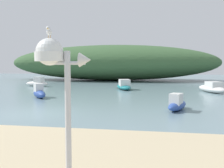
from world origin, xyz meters
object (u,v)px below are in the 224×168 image
object	(u,v)px
motorboat_outer_mooring	(37,83)
motorboat_far_left	(39,92)
motorboat_by_sandbar	(177,104)
mast_structure	(55,63)
motorboat_centre_water	(124,86)
seagull_on_radar	(49,31)
motorboat_west_reach	(212,88)

from	to	relation	value
motorboat_outer_mooring	motorboat_far_left	size ratio (longest dim) A/B	1.28
motorboat_by_sandbar	motorboat_outer_mooring	bearing A→B (deg)	138.15
mast_structure	motorboat_outer_mooring	bearing A→B (deg)	117.01
motorboat_centre_water	motorboat_outer_mooring	bearing A→B (deg)	169.77
mast_structure	motorboat_centre_water	size ratio (longest dim) A/B	0.69
mast_structure	motorboat_outer_mooring	distance (m)	27.30
mast_structure	seagull_on_radar	xyz separation A→B (m)	(-0.10, -0.01, 0.62)
seagull_on_radar	motorboat_west_reach	bearing A→B (deg)	69.17
motorboat_west_reach	motorboat_outer_mooring	bearing A→B (deg)	169.69
motorboat_far_left	motorboat_west_reach	xyz separation A→B (m)	(15.00, 6.38, 0.01)
motorboat_outer_mooring	mast_structure	bearing A→B (deg)	-62.99
seagull_on_radar	motorboat_outer_mooring	world-z (taller)	seagull_on_radar
motorboat_centre_water	motorboat_west_reach	distance (m)	9.04
seagull_on_radar	motorboat_outer_mooring	size ratio (longest dim) A/B	0.09
motorboat_outer_mooring	motorboat_west_reach	xyz separation A→B (m)	(20.10, -3.66, -0.01)
mast_structure	motorboat_by_sandbar	distance (m)	10.95
seagull_on_radar	motorboat_west_reach	xyz separation A→B (m)	(7.84, 20.60, -2.88)
motorboat_centre_water	motorboat_west_reach	bearing A→B (deg)	-10.41
motorboat_by_sandbar	mast_structure	bearing A→B (deg)	-108.34
mast_structure	motorboat_centre_water	world-z (taller)	mast_structure
motorboat_outer_mooring	motorboat_far_left	distance (m)	11.26
motorboat_far_left	seagull_on_radar	bearing A→B (deg)	-63.27
mast_structure	motorboat_by_sandbar	bearing A→B (deg)	71.66
motorboat_west_reach	motorboat_by_sandbar	bearing A→B (deg)	-112.75
mast_structure	motorboat_west_reach	bearing A→B (deg)	69.39
mast_structure	motorboat_centre_water	bearing A→B (deg)	92.96
motorboat_outer_mooring	motorboat_centre_water	size ratio (longest dim) A/B	0.76
seagull_on_radar	motorboat_by_sandbar	bearing A→B (deg)	71.18
motorboat_outer_mooring	seagull_on_radar	bearing A→B (deg)	-63.18
seagull_on_radar	motorboat_centre_water	world-z (taller)	seagull_on_radar
motorboat_centre_water	seagull_on_radar	bearing A→B (deg)	-87.30
motorboat_outer_mooring	motorboat_centre_water	world-z (taller)	motorboat_outer_mooring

